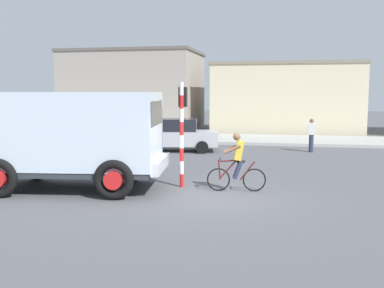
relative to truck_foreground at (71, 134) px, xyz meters
name	(u,v)px	position (x,y,z in m)	size (l,w,h in m)	color
ground_plane	(213,199)	(4.34, -0.38, -1.67)	(120.00, 120.00, 0.00)	#56565B
sidewalk_far	(252,139)	(4.34, 14.83, -1.59)	(80.00, 5.00, 0.16)	#ADADA8
truck_foreground	(71,134)	(0.00, 0.00, 0.00)	(5.69, 3.33, 2.90)	silver
cyclist	(237,162)	(4.87, 0.70, -0.80)	(1.72, 0.53, 1.72)	black
traffic_light_pole	(182,120)	(3.15, 1.05, 0.40)	(0.24, 0.43, 3.20)	red
car_red_near	(176,135)	(1.01, 9.18, -0.85)	(4.22, 2.35, 1.60)	#B7B7BC
pedestrian_near_kerb	(311,135)	(7.49, 10.18, -0.82)	(0.34, 0.22, 1.62)	#2D334C
building_corner_left	(135,91)	(-5.15, 21.17, 1.32)	(9.86, 7.11, 5.96)	#9E9389
building_mid_block	(286,98)	(6.28, 20.99, 0.79)	(10.30, 6.40, 4.91)	beige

